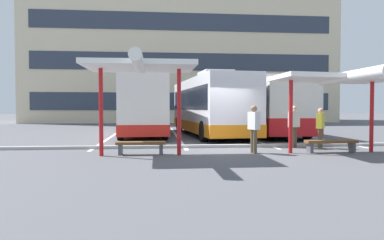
# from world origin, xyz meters

# --- Properties ---
(ground_plane) EXTENTS (160.00, 160.00, 0.00)m
(ground_plane) POSITION_xyz_m (0.00, 0.00, 0.00)
(ground_plane) COLOR #515156
(terminal_building) EXTENTS (33.85, 11.04, 19.25)m
(terminal_building) POSITION_xyz_m (0.04, 28.96, 8.27)
(terminal_building) COLOR beige
(terminal_building) RESTS_ON ground
(coach_bus_0) EXTENTS (3.00, 10.48, 3.73)m
(coach_bus_0) POSITION_xyz_m (-3.85, 7.69, 1.77)
(coach_bus_0) COLOR silver
(coach_bus_0) RESTS_ON ground
(coach_bus_1) EXTENTS (3.60, 10.91, 3.60)m
(coach_bus_1) POSITION_xyz_m (0.10, 6.65, 1.69)
(coach_bus_1) COLOR silver
(coach_bus_1) RESTS_ON ground
(coach_bus_2) EXTENTS (2.72, 10.40, 3.45)m
(coach_bus_2) POSITION_xyz_m (3.53, 7.20, 1.57)
(coach_bus_2) COLOR silver
(coach_bus_2) RESTS_ON ground
(lane_stripe_0) EXTENTS (0.16, 14.00, 0.01)m
(lane_stripe_0) POSITION_xyz_m (-5.49, 6.43, 0.00)
(lane_stripe_0) COLOR white
(lane_stripe_0) RESTS_ON ground
(lane_stripe_1) EXTENTS (0.16, 14.00, 0.01)m
(lane_stripe_1) POSITION_xyz_m (-1.83, 6.43, 0.00)
(lane_stripe_1) COLOR white
(lane_stripe_1) RESTS_ON ground
(lane_stripe_2) EXTENTS (0.16, 14.00, 0.01)m
(lane_stripe_2) POSITION_xyz_m (1.83, 6.43, 0.00)
(lane_stripe_2) COLOR white
(lane_stripe_2) RESTS_ON ground
(lane_stripe_3) EXTENTS (0.16, 14.00, 0.01)m
(lane_stripe_3) POSITION_xyz_m (5.49, 6.43, 0.00)
(lane_stripe_3) COLOR white
(lane_stripe_3) RESTS_ON ground
(waiting_shelter_0) EXTENTS (3.63, 4.50, 3.18)m
(waiting_shelter_0) POSITION_xyz_m (-3.53, -2.11, 2.94)
(waiting_shelter_0) COLOR red
(waiting_shelter_0) RESTS_ON ground
(bench_0) EXTENTS (1.71, 0.47, 0.45)m
(bench_0) POSITION_xyz_m (-3.53, -1.64, 0.34)
(bench_0) COLOR brown
(bench_0) RESTS_ON ground
(waiting_shelter_1) EXTENTS (4.06, 4.47, 2.83)m
(waiting_shelter_1) POSITION_xyz_m (3.32, -2.01, 2.61)
(waiting_shelter_1) COLOR red
(waiting_shelter_1) RESTS_ON ground
(bench_1) EXTENTS (1.88, 0.42, 0.45)m
(bench_1) POSITION_xyz_m (3.32, -1.73, 0.34)
(bench_1) COLOR brown
(bench_1) RESTS_ON ground
(platform_kerb) EXTENTS (44.00, 0.24, 0.12)m
(platform_kerb) POSITION_xyz_m (0.00, 0.30, 0.06)
(platform_kerb) COLOR #ADADA8
(platform_kerb) RESTS_ON ground
(waiting_passenger_0) EXTENTS (0.53, 0.44, 1.70)m
(waiting_passenger_0) POSITION_xyz_m (2.56, -0.08, 0.99)
(waiting_passenger_0) COLOR brown
(waiting_passenger_0) RESTS_ON ground
(waiting_passenger_1) EXTENTS (0.36, 0.54, 1.71)m
(waiting_passenger_1) POSITION_xyz_m (0.48, -1.60, 0.99)
(waiting_passenger_1) COLOR brown
(waiting_passenger_1) RESTS_ON ground
(waiting_passenger_2) EXTENTS (0.47, 0.50, 1.61)m
(waiting_passenger_2) POSITION_xyz_m (3.56, -0.33, 0.92)
(waiting_passenger_2) COLOR brown
(waiting_passenger_2) RESTS_ON ground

